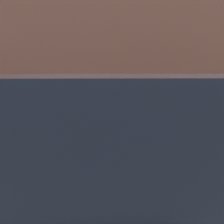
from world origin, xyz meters
TOP-DOWN VIEW (x-y plane):
  - sidewalk at (0.00, 2.20)m, footprint 24.00×2.80m
  - building_facade at (0.00, 5.10)m, footprint 24.00×0.30m
  - parking_meter at (-0.09, 1.26)m, footprint 0.20×0.15m

SIDE VIEW (x-z plane):
  - sidewalk at x=0.00m, z-range 0.00..0.12m
  - parking_meter at x=-0.09m, z-range 0.46..1.93m
  - building_facade at x=0.00m, z-range 0.00..6.36m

